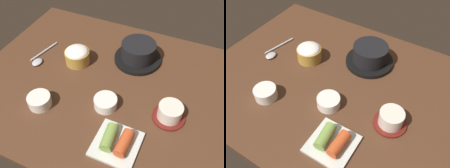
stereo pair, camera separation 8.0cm
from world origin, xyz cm
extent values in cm
cube|color=#4C2D1C|center=(0.00, 0.00, 1.00)|extent=(100.00, 76.00, 2.00)
cylinder|color=black|center=(4.93, 16.87, 2.79)|extent=(18.66, 18.66, 1.59)
cylinder|color=black|center=(4.93, 16.87, 6.87)|extent=(13.48, 13.48, 6.56)
cylinder|color=#D15619|center=(4.93, 16.87, 9.85)|extent=(11.87, 11.87, 0.60)
cylinder|color=#B78C38|center=(-16.50, 6.14, 4.63)|extent=(9.72, 9.72, 5.26)
ellipsoid|color=white|center=(-16.50, 6.14, 7.26)|extent=(8.94, 8.94, 3.40)
cylinder|color=maroon|center=(23.64, -5.70, 2.40)|extent=(10.65, 10.65, 0.80)
cylinder|color=silver|center=(23.64, -5.70, 5.29)|extent=(7.72, 7.72, 4.98)
cylinder|color=#C6D18C|center=(23.64, -5.70, 7.48)|extent=(6.56, 6.56, 0.40)
cylinder|color=white|center=(2.99, -9.58, 3.82)|extent=(7.86, 7.86, 3.64)
cylinder|color=#386B2D|center=(2.99, -9.58, 5.34)|extent=(6.45, 6.45, 0.50)
cube|color=silver|center=(12.09, -21.55, 2.50)|extent=(13.42, 13.42, 1.00)
cylinder|color=#7A9E47|center=(9.74, -21.55, 4.80)|extent=(4.41, 8.38, 3.59)
cylinder|color=#C64C23|center=(14.43, -21.55, 4.80)|extent=(3.89, 8.18, 3.59)
cylinder|color=white|center=(-17.48, -17.93, 3.98)|extent=(7.80, 7.80, 3.96)
cylinder|color=#B73323|center=(-17.48, -17.93, 5.66)|extent=(6.39, 6.39, 0.50)
cylinder|color=#B7B7BC|center=(-32.51, 5.86, 2.40)|extent=(4.02, 14.19, 0.80)
ellipsoid|color=#B7B7BC|center=(-30.90, -1.15, 2.72)|extent=(3.60, 4.68, 1.26)
camera|label=1|loc=(25.24, -54.51, 66.64)|focal=38.58mm
camera|label=2|loc=(32.31, -50.76, 66.64)|focal=38.58mm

